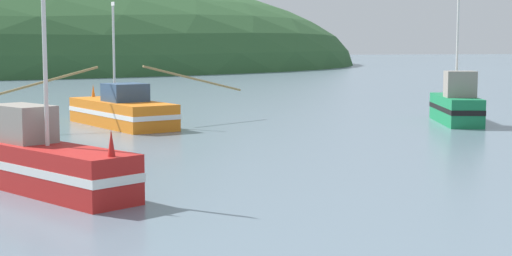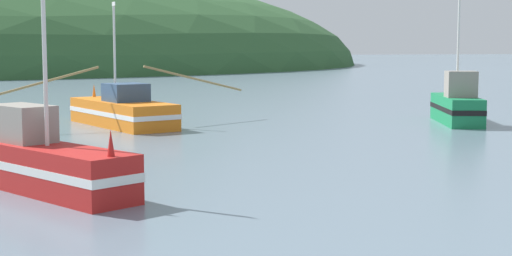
# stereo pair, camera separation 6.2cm
# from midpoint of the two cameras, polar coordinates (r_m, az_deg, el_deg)

# --- Properties ---
(fishing_boat_red) EXTENTS (5.50, 7.28, 6.30)m
(fishing_boat_red) POSITION_cam_midpoint_polar(r_m,az_deg,el_deg) (23.03, -15.89, -2.39)
(fishing_boat_red) COLOR red
(fishing_boat_red) RESTS_ON ground
(fishing_boat_green) EXTENTS (3.34, 6.36, 7.39)m
(fishing_boat_green) POSITION_cam_midpoint_polar(r_m,az_deg,el_deg) (42.16, 14.57, 1.59)
(fishing_boat_green) COLOR #197A47
(fishing_boat_green) RESTS_ON ground
(fishing_boat_orange) EXTENTS (13.70, 8.38, 6.36)m
(fishing_boat_orange) POSITION_cam_midpoint_polar(r_m,az_deg,el_deg) (40.10, -9.94, 1.26)
(fishing_boat_orange) COLOR orange
(fishing_boat_orange) RESTS_ON ground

